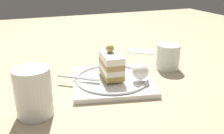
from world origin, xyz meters
name	(u,v)px	position (x,y,z in m)	size (l,w,h in m)	color
ground_plane	(105,88)	(0.00, 0.00, 0.00)	(2.40, 2.40, 0.00)	tan
dessert_plate	(112,80)	(-0.03, -0.02, 0.01)	(0.26, 0.26, 0.02)	white
cake_slice	(111,65)	(-0.03, -0.03, 0.06)	(0.06, 0.10, 0.09)	tan
whipped_cream_dollop	(140,72)	(-0.09, 0.02, 0.04)	(0.05, 0.05, 0.04)	white
fork	(80,78)	(0.06, -0.04, 0.02)	(0.11, 0.08, 0.00)	silver
drink_glass_near	(168,58)	(-0.24, -0.06, 0.04)	(0.07, 0.07, 0.08)	white
drink_glass_far	(34,95)	(0.19, 0.07, 0.05)	(0.08, 0.08, 0.11)	white
folded_napkin	(141,51)	(-0.25, -0.26, 0.00)	(0.11, 0.06, 0.00)	beige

